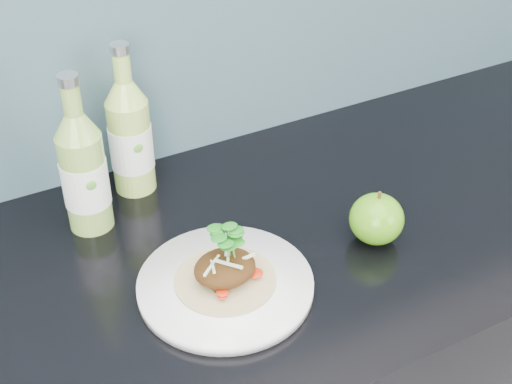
# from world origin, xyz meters

# --- Properties ---
(dinner_plate) EXTENTS (0.31, 0.31, 0.02)m
(dinner_plate) POSITION_xyz_m (-0.01, 1.63, 0.91)
(dinner_plate) COLOR white
(dinner_plate) RESTS_ON kitchen_counter
(pork_taco) EXTENTS (0.14, 0.14, 0.09)m
(pork_taco) POSITION_xyz_m (-0.01, 1.63, 0.94)
(pork_taco) COLOR tan
(pork_taco) RESTS_ON dinner_plate
(green_apple) EXTENTS (0.10, 0.10, 0.09)m
(green_apple) POSITION_xyz_m (0.24, 1.62, 0.94)
(green_apple) COLOR #478E0F
(green_apple) RESTS_ON kitchen_counter
(cider_bottle_left) EXTENTS (0.08, 0.08, 0.25)m
(cider_bottle_left) POSITION_xyz_m (-0.12, 1.85, 1.00)
(cider_bottle_left) COLOR #84B14A
(cider_bottle_left) RESTS_ON kitchen_counter
(cider_bottle_right) EXTENTS (0.09, 0.09, 0.25)m
(cider_bottle_right) POSITION_xyz_m (-0.03, 1.92, 1.00)
(cider_bottle_right) COLOR #A3C853
(cider_bottle_right) RESTS_ON kitchen_counter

